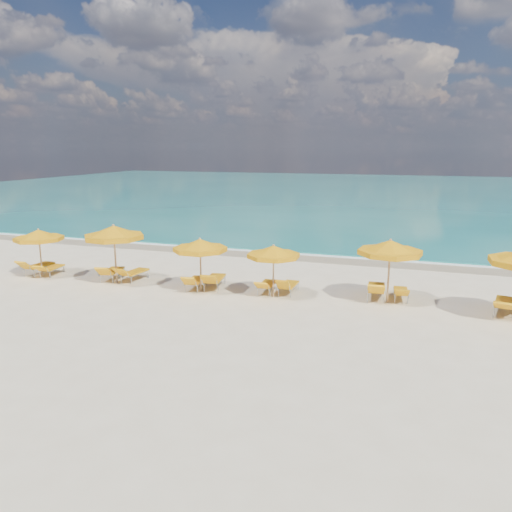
% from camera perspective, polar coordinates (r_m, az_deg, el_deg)
% --- Properties ---
extents(ground_plane, '(120.00, 120.00, 0.00)m').
position_cam_1_polar(ground_plane, '(20.53, -1.32, -4.13)').
color(ground_plane, beige).
extents(ocean, '(120.00, 80.00, 0.30)m').
position_cam_1_polar(ocean, '(67.11, 12.69, 7.13)').
color(ocean, '#136C66').
rests_on(ocean, ground).
extents(wet_sand_band, '(120.00, 2.60, 0.01)m').
position_cam_1_polar(wet_sand_band, '(27.39, 3.89, 0.07)').
color(wet_sand_band, tan).
rests_on(wet_sand_band, ground).
extents(foam_line, '(120.00, 1.20, 0.03)m').
position_cam_1_polar(foam_line, '(28.15, 4.29, 0.40)').
color(foam_line, white).
rests_on(foam_line, ground).
extents(whitecap_near, '(14.00, 0.36, 0.05)m').
position_cam_1_polar(whitecap_near, '(38.16, -1.23, 3.61)').
color(whitecap_near, white).
rests_on(whitecap_near, ground).
extents(whitecap_far, '(18.00, 0.30, 0.05)m').
position_cam_1_polar(whitecap_far, '(42.95, 20.03, 3.85)').
color(whitecap_far, white).
rests_on(whitecap_far, ground).
extents(umbrella_1, '(2.32, 2.32, 2.21)m').
position_cam_1_polar(umbrella_1, '(24.72, -23.59, 2.16)').
color(umbrella_1, tan).
rests_on(umbrella_1, ground).
extents(umbrella_2, '(3.18, 3.18, 2.60)m').
position_cam_1_polar(umbrella_2, '(22.23, -15.94, 2.55)').
color(umbrella_2, tan).
rests_on(umbrella_2, ground).
extents(umbrella_3, '(2.88, 2.88, 2.25)m').
position_cam_1_polar(umbrella_3, '(20.31, -6.41, 1.18)').
color(umbrella_3, tan).
rests_on(umbrella_3, ground).
extents(umbrella_4, '(2.68, 2.68, 2.13)m').
position_cam_1_polar(umbrella_4, '(19.46, 2.01, 0.45)').
color(umbrella_4, tan).
rests_on(umbrella_4, ground).
extents(umbrella_5, '(2.97, 2.97, 2.47)m').
position_cam_1_polar(umbrella_5, '(19.40, 15.08, 0.88)').
color(umbrella_5, tan).
rests_on(umbrella_5, ground).
extents(lounger_1_left, '(0.71, 1.90, 0.85)m').
position_cam_1_polar(lounger_1_left, '(25.46, -23.59, -1.37)').
color(lounger_1_left, '#A5A8AD').
rests_on(lounger_1_left, ground).
extents(lounger_1_right, '(0.75, 1.75, 0.70)m').
position_cam_1_polar(lounger_1_right, '(24.97, -22.32, -1.59)').
color(lounger_1_right, '#A5A8AD').
rests_on(lounger_1_right, ground).
extents(lounger_2_left, '(0.97, 1.95, 0.84)m').
position_cam_1_polar(lounger_2_left, '(23.25, -16.14, -2.06)').
color(lounger_2_left, '#A5A8AD').
rests_on(lounger_2_left, ground).
extents(lounger_2_right, '(0.79, 1.88, 0.81)m').
position_cam_1_polar(lounger_2_right, '(22.83, -13.75, -2.20)').
color(lounger_2_right, '#A5A8AD').
rests_on(lounger_2_right, ground).
extents(lounger_3_left, '(0.81, 1.81, 0.80)m').
position_cam_1_polar(lounger_3_left, '(21.02, -6.97, -3.21)').
color(lounger_3_left, '#A5A8AD').
rests_on(lounger_3_left, ground).
extents(lounger_3_right, '(0.95, 2.03, 0.88)m').
position_cam_1_polar(lounger_3_right, '(21.05, -4.77, -3.06)').
color(lounger_3_right, '#A5A8AD').
rests_on(lounger_3_right, ground).
extents(lounger_4_left, '(0.62, 1.72, 0.71)m').
position_cam_1_polar(lounger_4_left, '(20.38, 1.27, -3.65)').
color(lounger_4_left, '#A5A8AD').
rests_on(lounger_4_left, ground).
extents(lounger_4_right, '(0.62, 1.66, 0.81)m').
position_cam_1_polar(lounger_4_right, '(20.30, 3.71, -3.73)').
color(lounger_4_right, '#A5A8AD').
rests_on(lounger_4_right, ground).
extents(lounger_5_left, '(0.80, 2.02, 0.88)m').
position_cam_1_polar(lounger_5_left, '(20.18, 13.56, -4.06)').
color(lounger_5_left, '#A5A8AD').
rests_on(lounger_5_left, ground).
extents(lounger_5_right, '(0.67, 1.66, 0.69)m').
position_cam_1_polar(lounger_5_right, '(20.25, 16.21, -4.29)').
color(lounger_5_right, '#A5A8AD').
rests_on(lounger_5_right, ground).
extents(lounger_6_left, '(1.03, 2.12, 0.80)m').
position_cam_1_polar(lounger_6_left, '(19.89, 26.52, -5.30)').
color(lounger_6_left, '#A5A8AD').
rests_on(lounger_6_left, ground).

